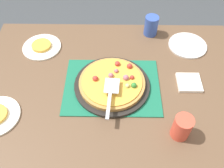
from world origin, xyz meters
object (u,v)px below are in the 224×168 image
object	(u,v)px
pizza_server	(110,94)
plate_far_right	(42,47)
pizza_pan	(112,85)
pizza	(112,82)
served_slice_right	(41,45)
cup_far	(151,26)
plate_side	(188,45)
cup_near	(182,127)
napkin_stack	(189,83)

from	to	relation	value
pizza_server	plate_far_right	bearing A→B (deg)	-43.11
pizza_pan	plate_far_right	world-z (taller)	pizza_pan
pizza	pizza_server	size ratio (longest dim) A/B	1.42
plate_far_right	pizza	bearing A→B (deg)	146.03
served_slice_right	cup_far	xyz separation A→B (m)	(-0.64, -0.14, 0.04)
plate_side	cup_near	xyz separation A→B (m)	(0.14, 0.57, 0.06)
pizza	napkin_stack	bearing A→B (deg)	-176.63
plate_side	napkin_stack	xyz separation A→B (m)	(0.04, 0.28, 0.00)
plate_far_right	pizza_server	bearing A→B (deg)	136.89
plate_far_right	napkin_stack	size ratio (longest dim) A/B	1.83
plate_side	pizza_pan	bearing A→B (deg)	35.16
pizza	cup_far	bearing A→B (deg)	-118.48
cup_near	napkin_stack	bearing A→B (deg)	-108.54
pizza_pan	napkin_stack	xyz separation A→B (m)	(-0.39, -0.02, -0.01)
plate_far_right	napkin_stack	distance (m)	0.84
pizza	napkin_stack	xyz separation A→B (m)	(-0.39, -0.02, -0.03)
pizza_pan	plate_far_right	xyz separation A→B (m)	(0.41, -0.28, -0.01)
plate_side	plate_far_right	bearing A→B (deg)	1.86
pizza_server	napkin_stack	world-z (taller)	pizza_server
pizza_pan	pizza_server	world-z (taller)	pizza_server
plate_far_right	napkin_stack	bearing A→B (deg)	162.38
pizza_pan	plate_side	size ratio (longest dim) A/B	1.73
plate_side	cup_far	bearing A→B (deg)	-27.13
plate_far_right	served_slice_right	xyz separation A→B (m)	(0.00, 0.00, 0.01)
pizza_pan	cup_far	distance (m)	0.48
plate_far_right	plate_side	distance (m)	0.85
cup_near	napkin_stack	world-z (taller)	cup_near
cup_far	pizza_server	xyz separation A→B (m)	(0.23, 0.51, 0.01)
pizza_pan	pizza	xyz separation A→B (m)	(-0.00, -0.00, 0.02)
pizza_server	napkin_stack	size ratio (longest dim) A/B	1.94
pizza_pan	napkin_stack	bearing A→B (deg)	-176.40
served_slice_right	napkin_stack	xyz separation A→B (m)	(-0.80, 0.26, -0.01)
pizza_pan	napkin_stack	world-z (taller)	pizza_pan
plate_far_right	cup_far	xyz separation A→B (m)	(-0.64, -0.14, 0.06)
pizza_server	cup_near	bearing A→B (deg)	151.92
cup_near	pizza_server	distance (m)	0.35
pizza_pan	pizza_server	xyz separation A→B (m)	(0.01, 0.10, 0.06)
pizza_pan	served_slice_right	bearing A→B (deg)	-34.29
cup_far	napkin_stack	world-z (taller)	cup_far
plate_side	cup_far	distance (m)	0.24
cup_near	cup_far	bearing A→B (deg)	-84.00
pizza_pan	served_slice_right	xyz separation A→B (m)	(0.41, -0.28, 0.01)
pizza	pizza_pan	bearing A→B (deg)	35.25
plate_side	pizza_server	bearing A→B (deg)	42.37
plate_side	napkin_stack	size ratio (longest dim) A/B	1.83
pizza_pan	cup_far	size ratio (longest dim) A/B	3.17
pizza	plate_far_right	world-z (taller)	pizza
pizza_pan	plate_far_right	size ratio (longest dim) A/B	1.73
cup_near	cup_far	xyz separation A→B (m)	(0.07, -0.68, 0.00)
pizza	plate_far_right	xyz separation A→B (m)	(0.41, -0.28, -0.03)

